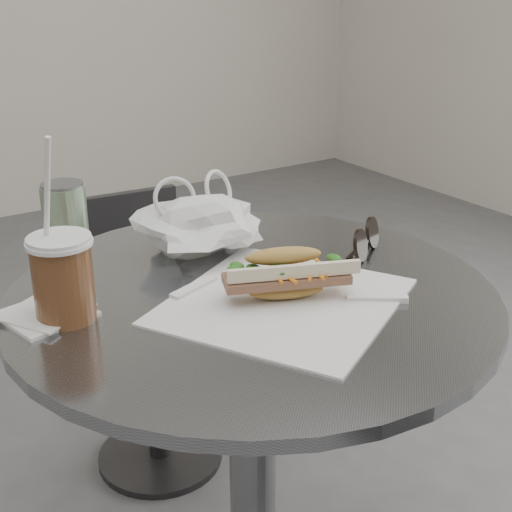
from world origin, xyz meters
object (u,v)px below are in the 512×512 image
iced_coffee (63,277)px  sunglasses (365,241)px  cafe_table (253,437)px  chair_far (149,350)px  drink_can (66,224)px  banh_mi (285,274)px

iced_coffee → sunglasses: (0.52, -0.05, -0.04)m
cafe_table → sunglasses: size_ratio=6.40×
cafe_table → iced_coffee: 0.44m
chair_far → sunglasses: (0.15, -0.60, 0.45)m
cafe_table → iced_coffee: iced_coffee is taller
cafe_table → chair_far: 0.65m
iced_coffee → drink_can: 0.21m
sunglasses → drink_can: (-0.45, 0.24, 0.05)m
sunglasses → chair_far: bearing=72.6°
drink_can → sunglasses: bearing=-28.5°
chair_far → iced_coffee: size_ratio=2.56×
chair_far → iced_coffee: bearing=61.0°
drink_can → cafe_table: bearing=-53.0°
banh_mi → sunglasses: bearing=40.1°
chair_far → banh_mi: bearing=88.4°
cafe_table → banh_mi: size_ratio=3.08×
banh_mi → drink_can: (-0.22, 0.32, 0.03)m
chair_far → banh_mi: 0.83m
banh_mi → iced_coffee: size_ratio=0.92×
iced_coffee → sunglasses: size_ratio=2.25×
banh_mi → chair_far: bearing=105.9°
chair_far → drink_can: 0.68m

